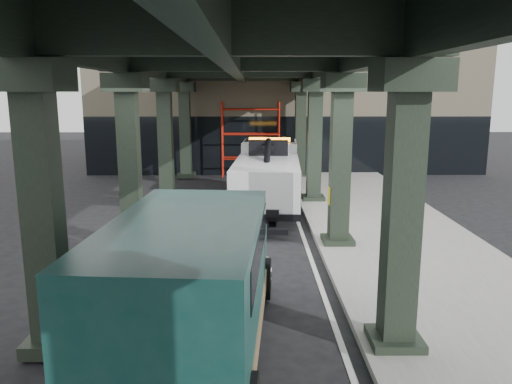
{
  "coord_description": "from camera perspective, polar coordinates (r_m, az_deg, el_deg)",
  "views": [
    {
      "loc": [
        0.09,
        -12.09,
        4.5
      ],
      "look_at": [
        0.2,
        1.82,
        1.7
      ],
      "focal_mm": 35.0,
      "sensor_mm": 36.0,
      "label": 1
    }
  ],
  "objects": [
    {
      "name": "ground",
      "position": [
        12.9,
        -0.82,
        -9.03
      ],
      "size": [
        90.0,
        90.0,
        0.0
      ],
      "primitive_type": "plane",
      "color": "black",
      "rests_on": "ground"
    },
    {
      "name": "sidewalk",
      "position": [
        15.42,
        16.29,
        -5.78
      ],
      "size": [
        5.0,
        40.0,
        0.15
      ],
      "primitive_type": "cube",
      "color": "gray",
      "rests_on": "ground"
    },
    {
      "name": "lane_stripe",
      "position": [
        14.88,
        5.83,
        -6.26
      ],
      "size": [
        0.12,
        38.0,
        0.01
      ],
      "primitive_type": "cube",
      "color": "silver",
      "rests_on": "ground"
    },
    {
      "name": "viaduct",
      "position": [
        14.13,
        -2.51,
        15.27
      ],
      "size": [
        7.4,
        32.0,
        6.4
      ],
      "color": "black",
      "rests_on": "ground"
    },
    {
      "name": "building",
      "position": [
        32.15,
        3.02,
        10.47
      ],
      "size": [
        22.0,
        10.0,
        8.0
      ],
      "primitive_type": "cube",
      "color": "#C6B793",
      "rests_on": "ground"
    },
    {
      "name": "scaffolding",
      "position": [
        26.84,
        -0.63,
        6.26
      ],
      "size": [
        3.08,
        0.88,
        4.0
      ],
      "color": "red",
      "rests_on": "ground"
    },
    {
      "name": "tow_truck",
      "position": [
        19.87,
        1.4,
        2.17
      ],
      "size": [
        2.87,
        8.4,
        2.71
      ],
      "rotation": [
        0.0,
        0.0,
        -0.06
      ],
      "color": "black",
      "rests_on": "ground"
    },
    {
      "name": "towed_van",
      "position": [
        8.55,
        -7.41,
        -10.24
      ],
      "size": [
        2.89,
        6.41,
        2.54
      ],
      "rotation": [
        0.0,
        0.0,
        -0.07
      ],
      "color": "#0F3834",
      "rests_on": "ground"
    }
  ]
}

